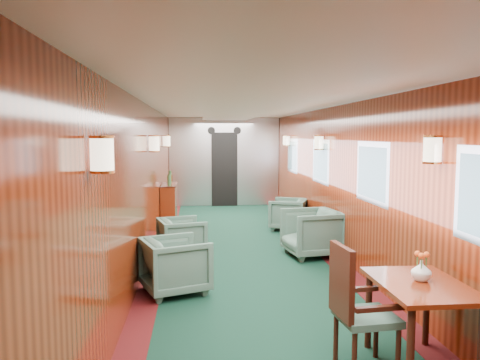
{
  "coord_description": "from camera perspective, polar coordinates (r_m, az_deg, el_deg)",
  "views": [
    {
      "loc": [
        -0.75,
        -6.8,
        1.93
      ],
      "look_at": [
        0.0,
        1.28,
        1.15
      ],
      "focal_mm": 35.0,
      "sensor_mm": 36.0,
      "label": 1
    }
  ],
  "objects": [
    {
      "name": "credenza",
      "position": [
        10.04,
        -8.63,
        -2.98
      ],
      "size": [
        0.32,
        1.0,
        1.18
      ],
      "color": "maroon",
      "rests_on": "ground"
    },
    {
      "name": "flower_vase",
      "position": [
        4.2,
        21.23,
        -10.27
      ],
      "size": [
        0.19,
        0.19,
        0.17
      ],
      "primitive_type": "imported",
      "rotation": [
        0.0,
        0.0,
        -0.16
      ],
      "color": "silver",
      "rests_on": "dining_table"
    },
    {
      "name": "armchair_left_near",
      "position": [
        5.88,
        -7.88,
        -10.24
      ],
      "size": [
        0.96,
        0.95,
        0.68
      ],
      "primitive_type": "imported",
      "rotation": [
        0.0,
        0.0,
        1.93
      ],
      "color": "#1A3E37",
      "rests_on": "ground"
    },
    {
      "name": "wall_sconces",
      "position": [
        7.4,
        0.51,
        4.41
      ],
      "size": [
        2.97,
        7.97,
        0.25
      ],
      "color": "beige",
      "rests_on": "ground"
    },
    {
      "name": "dining_table",
      "position": [
        4.21,
        21.15,
        -13.13
      ],
      "size": [
        0.69,
        0.98,
        0.73
      ],
      "rotation": [
        0.0,
        0.0,
        -0.0
      ],
      "color": "maroon",
      "rests_on": "ground"
    },
    {
      "name": "armchair_right_near",
      "position": [
        7.6,
        8.71,
        -6.37
      ],
      "size": [
        0.95,
        0.93,
        0.75
      ],
      "primitive_type": "imported",
      "rotation": [
        0.0,
        0.0,
        -1.41
      ],
      "color": "#1A3E37",
      "rests_on": "ground"
    },
    {
      "name": "room",
      "position": [
        6.85,
        0.99,
        3.02
      ],
      "size": [
        12.0,
        12.1,
        2.4
      ],
      "color": "#0D3022",
      "rests_on": "ground"
    },
    {
      "name": "side_chair",
      "position": [
        4.04,
        13.89,
        -14.38
      ],
      "size": [
        0.51,
        0.53,
        1.05
      ],
      "rotation": [
        0.0,
        0.0,
        0.1
      ],
      "color": "#1A3E37",
      "rests_on": "ground"
    },
    {
      "name": "armchair_left_far",
      "position": [
        7.49,
        -7.1,
        -7.0
      ],
      "size": [
        0.85,
        0.83,
        0.63
      ],
      "primitive_type": "imported",
      "rotation": [
        0.0,
        0.0,
        1.84
      ],
      "color": "#1A3E37",
      "rests_on": "ground"
    },
    {
      "name": "windows_right",
      "position": [
        7.41,
        12.29,
        1.65
      ],
      "size": [
        0.02,
        8.6,
        0.8
      ],
      "color": "#B7B8BE",
      "rests_on": "ground"
    },
    {
      "name": "armchair_right_far",
      "position": [
        9.62,
        5.89,
        -4.15
      ],
      "size": [
        0.92,
        0.91,
        0.65
      ],
      "primitive_type": "imported",
      "rotation": [
        0.0,
        0.0,
        -1.95
      ],
      "color": "#1A3E37",
      "rests_on": "ground"
    },
    {
      "name": "bulkhead",
      "position": [
        12.75,
        -1.93,
        2.15
      ],
      "size": [
        2.98,
        0.17,
        2.39
      ],
      "color": "silver",
      "rests_on": "ground"
    }
  ]
}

